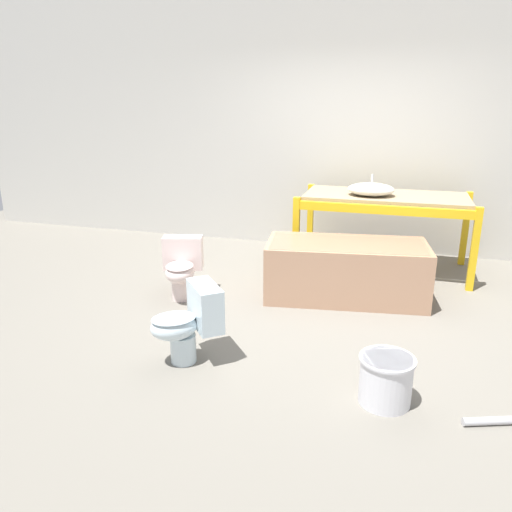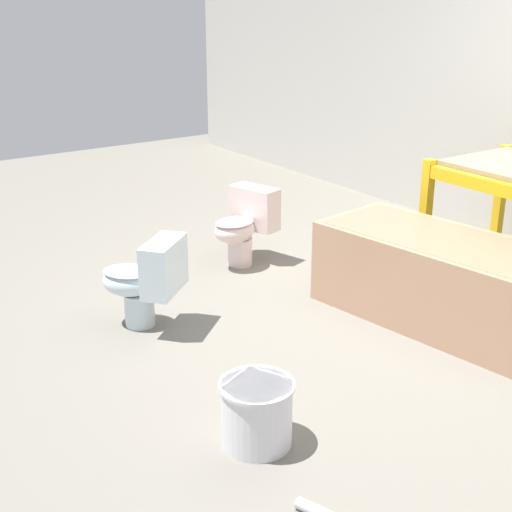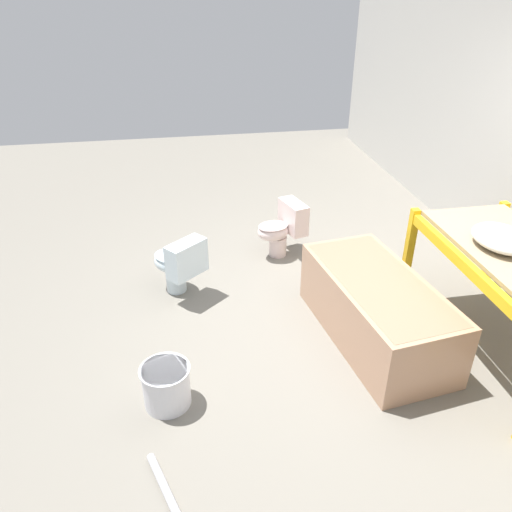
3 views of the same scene
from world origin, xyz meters
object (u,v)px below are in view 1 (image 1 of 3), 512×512
object	(u,v)px
toilet_near	(182,266)
bucket_white	(386,379)
toilet_far	(189,321)
sink_basin	(371,189)
bathtub_main	(346,266)

from	to	relation	value
toilet_near	bucket_white	world-z (taller)	toilet_near
toilet_near	bucket_white	xyz separation A→B (m)	(2.00, -1.29, -0.16)
toilet_near	toilet_far	distance (m)	1.27
sink_basin	toilet_far	bearing A→B (deg)	-114.16
toilet_far	bucket_white	bearing A→B (deg)	44.36
bathtub_main	toilet_far	world-z (taller)	toilet_far
bathtub_main	toilet_near	bearing A→B (deg)	-171.58
sink_basin	bucket_white	xyz separation A→B (m)	(0.32, -2.61, -0.77)
bathtub_main	toilet_near	size ratio (longest dim) A/B	2.76
sink_basin	toilet_near	bearing A→B (deg)	-141.69
toilet_near	bucket_white	distance (m)	2.39
bathtub_main	toilet_far	xyz separation A→B (m)	(-0.97, -1.58, 0.00)
sink_basin	toilet_near	world-z (taller)	sink_basin
sink_basin	toilet_near	size ratio (longest dim) A/B	0.87
toilet_near	toilet_far	bearing A→B (deg)	-78.87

